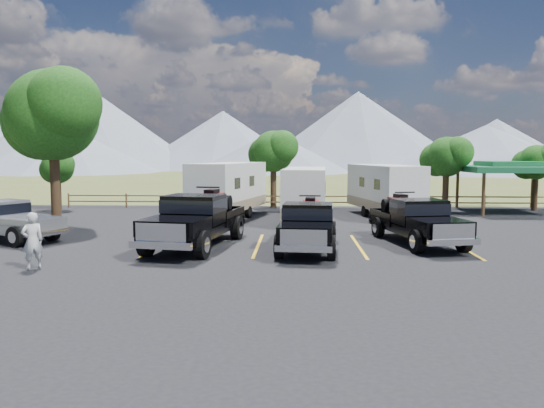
{
  "coord_description": "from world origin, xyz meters",
  "views": [
    {
      "loc": [
        -0.53,
        -16.91,
        3.71
      ],
      "look_at": [
        -1.49,
        5.13,
        1.6
      ],
      "focal_mm": 35.0,
      "sensor_mm": 36.0,
      "label": 1
    }
  ],
  "objects_px": {
    "person_b": "(172,228)",
    "trailer_right": "(384,190)",
    "pickup_silver": "(4,220)",
    "tree_big_nw": "(52,115)",
    "pavilion": "(511,168)",
    "rig_right": "(416,220)",
    "trailer_center": "(305,194)",
    "rig_left": "(197,219)",
    "person_a": "(32,241)",
    "rig_center": "(308,224)",
    "trailer_left": "(229,189)"
  },
  "relations": [
    {
      "from": "trailer_right",
      "to": "person_a",
      "type": "distance_m",
      "value": 19.74
    },
    {
      "from": "rig_right",
      "to": "trailer_center",
      "type": "relative_size",
      "value": 0.77
    },
    {
      "from": "tree_big_nw",
      "to": "pavilion",
      "type": "height_order",
      "value": "tree_big_nw"
    },
    {
      "from": "trailer_left",
      "to": "trailer_right",
      "type": "xyz_separation_m",
      "value": [
        8.93,
        0.71,
        -0.07
      ]
    },
    {
      "from": "person_b",
      "to": "trailer_right",
      "type": "bearing_deg",
      "value": 22.11
    },
    {
      "from": "tree_big_nw",
      "to": "rig_right",
      "type": "distance_m",
      "value": 18.09
    },
    {
      "from": "tree_big_nw",
      "to": "rig_left",
      "type": "distance_m",
      "value": 10.71
    },
    {
      "from": "pavilion",
      "to": "person_a",
      "type": "relative_size",
      "value": 3.42
    },
    {
      "from": "rig_right",
      "to": "rig_left",
      "type": "bearing_deg",
      "value": 174.94
    },
    {
      "from": "trailer_left",
      "to": "person_b",
      "type": "xyz_separation_m",
      "value": [
        -0.89,
        -10.23,
        -0.79
      ]
    },
    {
      "from": "pavilion",
      "to": "rig_left",
      "type": "bearing_deg",
      "value": -142.56
    },
    {
      "from": "rig_right",
      "to": "trailer_left",
      "type": "distance_m",
      "value": 12.09
    },
    {
      "from": "pavilion",
      "to": "rig_right",
      "type": "distance_m",
      "value": 15.08
    },
    {
      "from": "rig_center",
      "to": "trailer_right",
      "type": "relative_size",
      "value": 0.7
    },
    {
      "from": "pickup_silver",
      "to": "pavilion",
      "type": "bearing_deg",
      "value": 139.88
    },
    {
      "from": "rig_right",
      "to": "trailer_right",
      "type": "xyz_separation_m",
      "value": [
        0.2,
        9.05,
        0.59
      ]
    },
    {
      "from": "pavilion",
      "to": "person_b",
      "type": "distance_m",
      "value": 23.14
    },
    {
      "from": "trailer_center",
      "to": "rig_center",
      "type": "bearing_deg",
      "value": -87.04
    },
    {
      "from": "pavilion",
      "to": "trailer_left",
      "type": "relative_size",
      "value": 0.69
    },
    {
      "from": "rig_right",
      "to": "person_a",
      "type": "relative_size",
      "value": 3.52
    },
    {
      "from": "rig_right",
      "to": "person_a",
      "type": "bearing_deg",
      "value": -169.87
    },
    {
      "from": "tree_big_nw",
      "to": "trailer_center",
      "type": "distance_m",
      "value": 13.42
    },
    {
      "from": "rig_center",
      "to": "rig_right",
      "type": "xyz_separation_m",
      "value": [
        4.44,
        1.45,
        0.02
      ]
    },
    {
      "from": "person_a",
      "to": "person_b",
      "type": "bearing_deg",
      "value": -177.17
    },
    {
      "from": "trailer_left",
      "to": "pickup_silver",
      "type": "height_order",
      "value": "trailer_left"
    },
    {
      "from": "pavilion",
      "to": "rig_center",
      "type": "xyz_separation_m",
      "value": [
        -13.02,
        -13.72,
        -1.79
      ]
    },
    {
      "from": "rig_center",
      "to": "trailer_right",
      "type": "distance_m",
      "value": 11.49
    },
    {
      "from": "tree_big_nw",
      "to": "trailer_center",
      "type": "relative_size",
      "value": 0.94
    },
    {
      "from": "pavilion",
      "to": "trailer_right",
      "type": "bearing_deg",
      "value": -159.0
    },
    {
      "from": "rig_right",
      "to": "person_b",
      "type": "xyz_separation_m",
      "value": [
        -9.62,
        -1.89,
        -0.13
      ]
    },
    {
      "from": "tree_big_nw",
      "to": "rig_center",
      "type": "distance_m",
      "value": 14.53
    },
    {
      "from": "pickup_silver",
      "to": "trailer_center",
      "type": "bearing_deg",
      "value": 142.43
    },
    {
      "from": "trailer_right",
      "to": "trailer_left",
      "type": "bearing_deg",
      "value": 172.48
    },
    {
      "from": "rig_center",
      "to": "trailer_center",
      "type": "distance_m",
      "value": 8.22
    },
    {
      "from": "rig_left",
      "to": "trailer_center",
      "type": "height_order",
      "value": "trailer_center"
    },
    {
      "from": "trailer_center",
      "to": "person_b",
      "type": "xyz_separation_m",
      "value": [
        -5.22,
        -8.64,
        -0.66
      ]
    },
    {
      "from": "trailer_right",
      "to": "person_b",
      "type": "relative_size",
      "value": 5.11
    },
    {
      "from": "trailer_center",
      "to": "person_b",
      "type": "height_order",
      "value": "trailer_center"
    },
    {
      "from": "trailer_left",
      "to": "trailer_center",
      "type": "bearing_deg",
      "value": -7.12
    },
    {
      "from": "trailer_center",
      "to": "rig_left",
      "type": "bearing_deg",
      "value": -116.3
    },
    {
      "from": "person_a",
      "to": "pavilion",
      "type": "bearing_deg",
      "value": 178.2
    },
    {
      "from": "rig_right",
      "to": "trailer_left",
      "type": "relative_size",
      "value": 0.71
    },
    {
      "from": "pavilion",
      "to": "person_b",
      "type": "bearing_deg",
      "value": -142.13
    },
    {
      "from": "pavilion",
      "to": "rig_center",
      "type": "relative_size",
      "value": 1.02
    },
    {
      "from": "trailer_right",
      "to": "pickup_silver",
      "type": "xyz_separation_m",
      "value": [
        -17.36,
        -9.13,
        -0.69
      ]
    },
    {
      "from": "rig_center",
      "to": "person_a",
      "type": "distance_m",
      "value": 9.67
    },
    {
      "from": "rig_left",
      "to": "pickup_silver",
      "type": "bearing_deg",
      "value": -177.02
    },
    {
      "from": "trailer_left",
      "to": "pavilion",
      "type": "bearing_deg",
      "value": 25.76
    },
    {
      "from": "tree_big_nw",
      "to": "trailer_left",
      "type": "distance_m",
      "value": 9.97
    },
    {
      "from": "tree_big_nw",
      "to": "pickup_silver",
      "type": "xyz_separation_m",
      "value": [
        -0.2,
        -4.37,
        -4.67
      ]
    }
  ]
}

